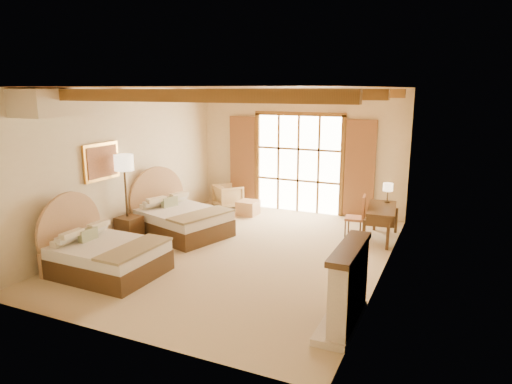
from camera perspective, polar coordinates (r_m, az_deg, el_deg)
The scene contains 19 objects.
floor at distance 9.16m, azimuth -1.99°, elevation -7.49°, with size 7.00×7.00×0.00m, color tan.
wall_back at distance 11.94m, azimuth 5.42°, elevation 5.15°, with size 5.50×5.50×0.00m, color beige.
wall_left at distance 10.24m, azimuth -16.03°, elevation 3.45°, with size 7.00×7.00×0.00m, color beige.
wall_right at distance 7.93m, azimuth 16.04°, elevation 0.83°, with size 7.00×7.00×0.00m, color beige.
ceiling at distance 8.59m, azimuth -2.16°, elevation 12.95°, with size 7.00×7.00×0.00m, color #B46A3A.
ceiling_beams at distance 8.60m, azimuth -2.15°, elevation 12.15°, with size 5.39×4.60×0.18m, color brown, non-canonical shape.
french_doors at distance 11.93m, azimuth 5.29°, elevation 3.45°, with size 3.95×0.08×2.60m.
fireplace at distance 6.41m, azimuth 11.32°, elevation -12.04°, with size 0.46×1.40×1.16m.
painting at distance 9.64m, azimuth -18.73°, elevation 3.61°, with size 0.06×0.95×0.75m.
canopy_valance at distance 8.44m, azimuth -23.61°, elevation 10.22°, with size 0.70×1.40×0.45m, color beige.
bed_near at distance 8.52m, azimuth -18.76°, elevation -7.20°, with size 1.85×1.43×1.20m.
bed_far at distance 10.29m, azimuth -9.82°, elevation -3.18°, with size 2.30×1.93×1.25m.
nightstand at distance 10.07m, azimuth -15.54°, elevation -4.48°, with size 0.45×0.45×0.54m, color #41301A.
floor_lamp at distance 9.84m, azimuth -16.15°, elevation 2.90°, with size 0.39×0.39×1.85m.
armchair at distance 12.46m, azimuth -3.51°, elevation -0.51°, with size 0.67×0.69×0.63m, color tan.
ottoman at distance 11.76m, azimuth -1.00°, elevation -1.97°, with size 0.50×0.50×0.36m, color tan.
desk at distance 10.14m, azimuth 15.37°, elevation -3.66°, with size 0.72×1.38×0.72m.
desk_chair at distance 10.24m, azimuth 12.33°, elevation -3.88°, with size 0.45×0.45×0.93m.
desk_lamp at distance 10.44m, azimuth 16.17°, elevation 0.50°, with size 0.22×0.22×0.43m.
Camera 1 is at (3.82, -7.70, 3.18)m, focal length 32.00 mm.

